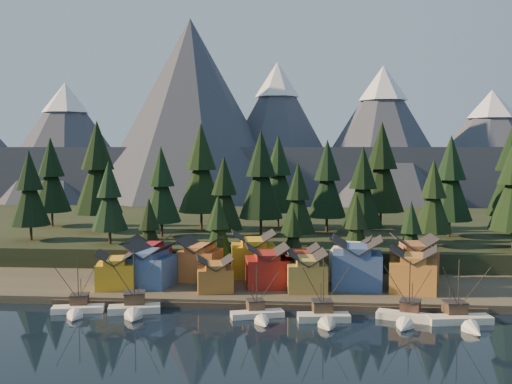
# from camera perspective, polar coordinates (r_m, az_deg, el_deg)

# --- Properties ---
(ground) EXTENTS (500.00, 500.00, 0.00)m
(ground) POSITION_cam_1_polar(r_m,az_deg,el_deg) (92.37, 0.20, -14.18)
(ground) COLOR black
(ground) RESTS_ON ground
(shore_strip) EXTENTS (400.00, 50.00, 1.50)m
(shore_strip) POSITION_cam_1_polar(r_m,az_deg,el_deg) (130.67, 1.51, -8.28)
(shore_strip) COLOR #3B352B
(shore_strip) RESTS_ON ground
(hillside) EXTENTS (420.00, 100.00, 6.00)m
(hillside) POSITION_cam_1_polar(r_m,az_deg,el_deg) (179.40, 2.32, -4.08)
(hillside) COLOR black
(hillside) RESTS_ON ground
(dock) EXTENTS (80.00, 4.00, 1.00)m
(dock) POSITION_cam_1_polar(r_m,az_deg,el_deg) (107.97, 0.86, -11.14)
(dock) COLOR #453C31
(dock) RESTS_ON ground
(mountain_ridge) EXTENTS (560.00, 190.00, 90.00)m
(mountain_ridge) POSITION_cam_1_polar(r_m,az_deg,el_deg) (301.12, 2.40, 3.75)
(mountain_ridge) COLOR #474D5B
(mountain_ridge) RESTS_ON ground
(boat_0) EXTENTS (9.68, 10.18, 10.72)m
(boat_0) POSITION_cam_1_polar(r_m,az_deg,el_deg) (108.07, -17.47, -10.49)
(boat_0) COLOR white
(boat_0) RESTS_ON ground
(boat_1) EXTENTS (9.92, 10.61, 12.56)m
(boat_1) POSITION_cam_1_polar(r_m,az_deg,el_deg) (105.08, -12.10, -10.52)
(boat_1) COLOR beige
(boat_1) RESTS_ON ground
(boat_3) EXTENTS (9.83, 10.25, 10.01)m
(boat_3) POSITION_cam_1_polar(r_m,az_deg,el_deg) (100.35, 0.26, -11.58)
(boat_3) COLOR beige
(boat_3) RESTS_ON ground
(boat_4) EXTENTS (9.39, 10.05, 11.66)m
(boat_4) POSITION_cam_1_polar(r_m,az_deg,el_deg) (98.88, 6.88, -11.54)
(boat_4) COLOR beige
(boat_4) RESTS_ON ground
(boat_5) EXTENTS (11.35, 11.78, 11.35)m
(boat_5) POSITION_cam_1_polar(r_m,az_deg,el_deg) (101.81, 14.92, -11.36)
(boat_5) COLOR white
(boat_5) RESTS_ON ground
(boat_6) EXTENTS (11.37, 12.11, 11.96)m
(boat_6) POSITION_cam_1_polar(r_m,az_deg,el_deg) (102.70, 19.98, -11.25)
(boat_6) COLOR silver
(boat_6) RESTS_ON ground
(house_front_0) EXTENTS (8.60, 8.28, 7.38)m
(house_front_0) POSITION_cam_1_polar(r_m,az_deg,el_deg) (118.12, -13.84, -7.48)
(house_front_0) COLOR gold
(house_front_0) RESTS_ON shore_strip
(house_front_1) EXTENTS (9.99, 9.74, 8.72)m
(house_front_1) POSITION_cam_1_polar(r_m,az_deg,el_deg) (118.35, -10.46, -7.05)
(house_front_1) COLOR #3D5A90
(house_front_1) RESTS_ON shore_strip
(house_front_2) EXTENTS (8.15, 8.19, 6.67)m
(house_front_2) POSITION_cam_1_polar(r_m,az_deg,el_deg) (113.09, -4.14, -8.09)
(house_front_2) COLOR #9D6528
(house_front_2) RESTS_ON shore_strip
(house_front_3) EXTENTS (9.54, 9.22, 8.44)m
(house_front_3) POSITION_cam_1_polar(r_m,az_deg,el_deg) (115.71, 1.09, -7.32)
(house_front_3) COLOR maroon
(house_front_3) RESTS_ON shore_strip
(house_front_4) EXTENTS (8.34, 8.89, 7.81)m
(house_front_4) POSITION_cam_1_polar(r_m,az_deg,el_deg) (113.37, 5.05, -7.75)
(house_front_4) COLOR #A4853A
(house_front_4) RESTS_ON shore_strip
(house_front_5) EXTENTS (10.42, 9.62, 10.16)m
(house_front_5) POSITION_cam_1_polar(r_m,az_deg,el_deg) (116.56, 10.06, -6.85)
(house_front_5) COLOR #385285
(house_front_5) RESTS_ON shore_strip
(house_front_6) EXTENTS (10.31, 9.94, 8.73)m
(house_front_6) POSITION_cam_1_polar(r_m,az_deg,el_deg) (116.19, 15.46, -7.35)
(house_front_6) COLOR #B8762F
(house_front_6) RESTS_ON shore_strip
(house_back_0) EXTENTS (8.04, 7.73, 8.65)m
(house_back_0) POSITION_cam_1_polar(r_m,az_deg,el_deg) (127.02, -10.51, -6.29)
(house_back_0) COLOR maroon
(house_back_0) RESTS_ON shore_strip
(house_back_1) EXTENTS (9.25, 9.33, 8.88)m
(house_back_1) POSITION_cam_1_polar(r_m,az_deg,el_deg) (122.17, -5.61, -6.60)
(house_back_1) COLOR #C36D32
(house_back_1) RESTS_ON shore_strip
(house_back_2) EXTENTS (10.44, 9.81, 9.80)m
(house_back_2) POSITION_cam_1_polar(r_m,az_deg,el_deg) (125.02, -0.27, -6.10)
(house_back_2) COLOR gold
(house_back_2) RESTS_ON shore_strip
(house_back_3) EXTENTS (8.28, 7.53, 7.78)m
(house_back_3) POSITION_cam_1_polar(r_m,az_deg,el_deg) (120.56, 4.45, -7.02)
(house_back_3) COLOR maroon
(house_back_3) RESTS_ON shore_strip
(house_back_4) EXTENTS (9.73, 9.47, 9.10)m
(house_back_4) POSITION_cam_1_polar(r_m,az_deg,el_deg) (123.75, 9.49, -6.44)
(house_back_4) COLOR white
(house_back_4) RESTS_ON shore_strip
(house_back_5) EXTENTS (8.67, 8.78, 9.69)m
(house_back_5) POSITION_cam_1_polar(r_m,az_deg,el_deg) (124.04, 15.49, -6.38)
(house_back_5) COLOR #915833
(house_back_5) RESTS_ON shore_strip
(tree_hill_0) EXTENTS (9.89, 9.89, 23.03)m
(tree_hill_0) POSITION_cam_1_polar(r_m,az_deg,el_deg) (155.60, -21.69, 0.09)
(tree_hill_0) COLOR #332319
(tree_hill_0) RESTS_ON hillside
(tree_hill_1) EXTENTS (13.39, 13.39, 31.19)m
(tree_hill_1) POSITION_cam_1_polar(r_m,az_deg,el_deg) (165.38, -15.55, 2.03)
(tree_hill_1) COLOR #332319
(tree_hill_1) RESTS_ON hillside
(tree_hill_2) EXTENTS (8.83, 8.83, 20.56)m
(tree_hill_2) POSITION_cam_1_polar(r_m,az_deg,el_deg) (143.59, -14.47, -0.61)
(tree_hill_2) COLOR #332319
(tree_hill_2) RESTS_ON hillside
(tree_hill_3) EXTENTS (10.32, 10.32, 24.03)m
(tree_hill_3) POSITION_cam_1_polar(r_m,az_deg,el_deg) (152.11, -9.45, 0.46)
(tree_hill_3) COLOR #332319
(tree_hill_3) RESTS_ON hillside
(tree_hill_4) EXTENTS (13.22, 13.22, 30.79)m
(tree_hill_4) POSITION_cam_1_polar(r_m,az_deg,el_deg) (164.93, -5.52, 2.09)
(tree_hill_4) COLOR #332319
(tree_hill_4) RESTS_ON hillside
(tree_hill_5) EXTENTS (9.30, 9.30, 21.67)m
(tree_hill_5) POSITION_cam_1_polar(r_m,az_deg,el_deg) (139.04, -3.21, -0.39)
(tree_hill_5) COLOR #332319
(tree_hill_5) RESTS_ON hillside
(tree_hill_6) EXTENTS (12.19, 12.19, 28.40)m
(tree_hill_6) POSITION_cam_1_polar(r_m,az_deg,el_deg) (152.89, 0.50, 1.43)
(tree_hill_6) COLOR #332319
(tree_hill_6) RESTS_ON hillside
(tree_hill_7) EXTENTS (8.65, 8.65, 20.14)m
(tree_hill_7) POSITION_cam_1_polar(r_m,az_deg,el_deg) (135.90, 4.22, -0.86)
(tree_hill_7) COLOR #332319
(tree_hill_7) RESTS_ON hillside
(tree_hill_8) EXTENTS (11.13, 11.13, 25.93)m
(tree_hill_8) POSITION_cam_1_polar(r_m,az_deg,el_deg) (159.77, 7.13, 1.04)
(tree_hill_8) COLOR #332319
(tree_hill_8) RESTS_ON hillside
(tree_hill_9) EXTENTS (10.31, 10.31, 24.03)m
(tree_hill_9) POSITION_cam_1_polar(r_m,az_deg,el_deg) (143.55, 10.63, 0.21)
(tree_hill_9) COLOR #332319
(tree_hill_9) RESTS_ON hillside
(tree_hill_10) EXTENTS (13.38, 13.38, 31.18)m
(tree_hill_10) POSITION_cam_1_polar(r_m,az_deg,el_deg) (169.10, 12.43, 2.13)
(tree_hill_10) COLOR #332319
(tree_hill_10) RESTS_ON hillside
(tree_hill_11) EXTENTS (8.97, 8.97, 20.91)m
(tree_hill_11) POSITION_cam_1_polar(r_m,az_deg,el_deg) (141.42, 17.30, -0.67)
(tree_hill_11) COLOR #332319
(tree_hill_11) RESTS_ON hillside
(tree_hill_12) EXTENTS (11.59, 11.59, 26.99)m
(tree_hill_12) POSITION_cam_1_polar(r_m,az_deg,el_deg) (158.59, 18.86, 1.03)
(tree_hill_12) COLOR #332319
(tree_hill_12) RESTS_ON hillside
(tree_hill_15) EXTENTS (11.82, 11.82, 27.54)m
(tree_hill_15) POSITION_cam_1_polar(r_m,az_deg,el_deg) (169.65, 2.24, 1.56)
(tree_hill_15) COLOR #332319
(tree_hill_15) RESTS_ON hillside
(tree_hill_16) EXTENTS (11.49, 11.49, 26.77)m
(tree_hill_16) POSITION_cam_1_polar(r_m,az_deg,el_deg) (181.52, -19.80, 1.36)
(tree_hill_16) COLOR #332319
(tree_hill_16) RESTS_ON hillside
(tree_shore_0) EXTENTS (7.15, 7.15, 16.67)m
(tree_shore_0) POSITION_cam_1_polar(r_m,az_deg,el_deg) (133.23, -10.63, -3.80)
(tree_shore_0) COLOR #332319
(tree_shore_0) RESTS_ON shore_strip
(tree_shore_1) EXTENTS (7.45, 7.45, 17.35)m
(tree_shore_1) POSITION_cam_1_polar(r_m,az_deg,el_deg) (129.97, -3.79, -3.78)
(tree_shore_1) COLOR #332319
(tree_shore_1) RESTS_ON shore_strip
(tree_shore_2) EXTENTS (6.30, 6.30, 14.67)m
(tree_shore_2) POSITION_cam_1_polar(r_m,az_deg,el_deg) (128.88, 3.74, -4.50)
(tree_shore_2) COLOR #332319
(tree_shore_2) RESTS_ON shore_strip
(tree_shore_3) EXTENTS (7.72, 7.72, 17.99)m
(tree_shore_3) POSITION_cam_1_polar(r_m,az_deg,el_deg) (129.22, 9.98, -3.72)
(tree_shore_3) COLOR #332319
(tree_shore_3) RESTS_ON shore_strip
(tree_shore_4) EXTENTS (7.05, 7.05, 16.43)m
(tree_shore_4) POSITION_cam_1_polar(r_m,az_deg,el_deg) (131.05, 15.21, -4.08)
(tree_shore_4) COLOR #332319
(tree_shore_4) RESTS_ON shore_strip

